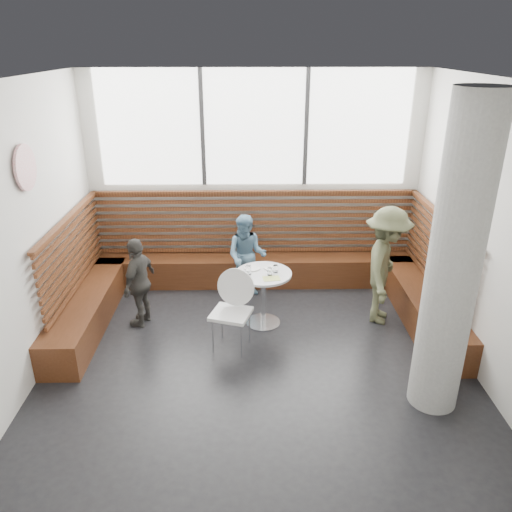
{
  "coord_description": "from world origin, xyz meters",
  "views": [
    {
      "loc": [
        -0.1,
        -4.86,
        3.53
      ],
      "look_at": [
        0.0,
        1.0,
        1.0
      ],
      "focal_mm": 35.0,
      "sensor_mm": 36.0,
      "label": 1
    }
  ],
  "objects_px": {
    "concrete_column": "(454,263)",
    "cafe_table": "(263,287)",
    "cafe_chair": "(231,304)",
    "adult_man": "(385,266)",
    "child_back": "(247,256)",
    "child_left": "(139,282)"
  },
  "relations": [
    {
      "from": "cafe_table",
      "to": "cafe_chair",
      "type": "height_order",
      "value": "cafe_chair"
    },
    {
      "from": "adult_man",
      "to": "child_back",
      "type": "xyz_separation_m",
      "value": [
        -1.83,
        0.8,
        -0.18
      ]
    },
    {
      "from": "child_back",
      "to": "concrete_column",
      "type": "bearing_deg",
      "value": -41.44
    },
    {
      "from": "child_left",
      "to": "child_back",
      "type": "bearing_deg",
      "value": 138.27
    },
    {
      "from": "cafe_table",
      "to": "child_back",
      "type": "xyz_separation_m",
      "value": [
        -0.22,
        0.89,
        0.07
      ]
    },
    {
      "from": "concrete_column",
      "to": "adult_man",
      "type": "xyz_separation_m",
      "value": [
        -0.14,
        1.69,
        -0.8
      ]
    },
    {
      "from": "concrete_column",
      "to": "child_back",
      "type": "relative_size",
      "value": 2.58
    },
    {
      "from": "cafe_table",
      "to": "cafe_chair",
      "type": "relative_size",
      "value": 0.77
    },
    {
      "from": "child_back",
      "to": "child_left",
      "type": "distance_m",
      "value": 1.64
    },
    {
      "from": "adult_man",
      "to": "child_back",
      "type": "relative_size",
      "value": 1.3
    },
    {
      "from": "concrete_column",
      "to": "adult_man",
      "type": "distance_m",
      "value": 1.87
    },
    {
      "from": "adult_man",
      "to": "cafe_table",
      "type": "bearing_deg",
      "value": 113.29
    },
    {
      "from": "cafe_table",
      "to": "child_back",
      "type": "bearing_deg",
      "value": 103.95
    },
    {
      "from": "cafe_chair",
      "to": "adult_man",
      "type": "xyz_separation_m",
      "value": [
        2.03,
        0.59,
        0.22
      ]
    },
    {
      "from": "concrete_column",
      "to": "child_left",
      "type": "height_order",
      "value": "concrete_column"
    },
    {
      "from": "cafe_chair",
      "to": "child_left",
      "type": "xyz_separation_m",
      "value": [
        -1.22,
        0.55,
        0.03
      ]
    },
    {
      "from": "cafe_table",
      "to": "child_back",
      "type": "relative_size",
      "value": 0.61
    },
    {
      "from": "cafe_chair",
      "to": "child_back",
      "type": "distance_m",
      "value": 1.4
    },
    {
      "from": "cafe_table",
      "to": "child_left",
      "type": "xyz_separation_m",
      "value": [
        -1.63,
        0.05,
        0.07
      ]
    },
    {
      "from": "cafe_chair",
      "to": "child_left",
      "type": "bearing_deg",
      "value": 173.5
    },
    {
      "from": "concrete_column",
      "to": "cafe_table",
      "type": "bearing_deg",
      "value": 137.55
    },
    {
      "from": "adult_man",
      "to": "child_left",
      "type": "bearing_deg",
      "value": 110.85
    }
  ]
}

